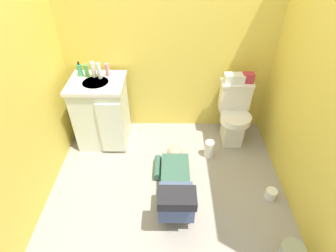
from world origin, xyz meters
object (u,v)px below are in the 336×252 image
person_plumber (175,185)px  soap_dispenser (80,70)px  toilet (234,114)px  toilet_paper_roll (271,194)px  faucet (98,71)px  bottle_white (93,69)px  bottle_clear (99,71)px  vanity_cabinet (102,112)px  paper_towel_roll (209,149)px  toiletry_bag (248,78)px  bottle_pink (107,70)px  tissue_box (234,78)px  bottle_green (86,71)px

person_plumber → soap_dispenser: soap_dispenser is taller
toilet → toilet_paper_roll: (0.25, -0.90, -0.32)m
faucet → toilet_paper_roll: faucet is taller
bottle_white → bottle_clear: size_ratio=0.98×
vanity_cabinet → soap_dispenser: soap_dispenser is taller
paper_towel_roll → toilet_paper_roll: (0.55, -0.58, -0.06)m
toiletry_bag → paper_towel_roll: bearing=-134.6°
bottle_white → bottle_pink: (0.15, 0.02, -0.01)m
faucet → soap_dispenser: (-0.19, -0.02, 0.02)m
bottle_white → toilet_paper_roll: 2.25m
toilet_paper_roll → vanity_cabinet: bearing=154.5°
tissue_box → toilet_paper_roll: 1.28m
toilet_paper_roll → bottle_pink: bearing=149.8°
tissue_box → bottle_green: size_ratio=1.53×
vanity_cabinet → bottle_pink: bearing=48.6°
bottle_white → person_plumber: bearing=-47.8°
faucet → paper_towel_roll: 1.53m
bottle_clear → paper_towel_roll: (1.22, -0.36, -0.80)m
bottle_white → bottle_clear: 0.08m
bottle_green → bottle_pink: size_ratio=0.98×
bottle_clear → paper_towel_roll: bottle_clear is taller
person_plumber → bottle_clear: 1.45m
toiletry_bag → soap_dispenser: soap_dispenser is taller
person_plumber → toilet_paper_roll: size_ratio=9.68×
bottle_pink → paper_towel_roll: bottle_pink is taller
toilet_paper_roll → soap_dispenser: bearing=153.7°
tissue_box → bottle_pink: 1.40m
bottle_pink → toilet_paper_roll: size_ratio=1.33×
toilet → tissue_box: bearing=116.4°
bottle_white → bottle_green: bearing=-175.9°
vanity_cabinet → bottle_green: bearing=137.7°
vanity_cabinet → toilet_paper_roll: 2.03m
soap_dispenser → person_plumber: bearing=-43.6°
soap_dispenser → bottle_clear: bearing=-12.6°
faucet → paper_towel_roll: faucet is taller
toilet → bottle_pink: (-1.44, 0.09, 0.53)m
tissue_box → soap_dispenser: size_ratio=1.33×
bottle_white → paper_towel_roll: 1.57m
toilet → toiletry_bag: 0.46m
tissue_box → soap_dispenser: 1.70m
paper_towel_roll → bottle_clear: bearing=163.7°
bottle_white → toiletry_bag: bearing=0.6°
person_plumber → faucet: bearing=130.0°
toiletry_bag → faucet: bearing=179.4°
paper_towel_roll → bottle_white: bearing=163.1°
bottle_clear → toilet_paper_roll: bearing=-27.9°
bottle_clear → vanity_cabinet: bearing=-112.6°
faucet → soap_dispenser: 0.19m
person_plumber → toiletry_bag: size_ratio=8.59×
faucet → toiletry_bag: (1.66, -0.02, -0.06)m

